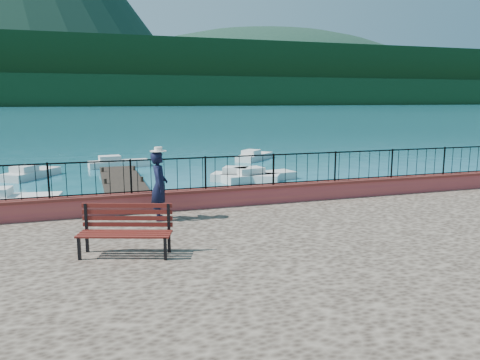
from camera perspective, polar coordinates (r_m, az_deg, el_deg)
ground at (r=11.39m, az=2.05°, el=-13.22°), size 2000.00×2000.00×0.00m
parapet at (r=14.32m, az=-3.02°, el=-2.13°), size 28.00×0.46×0.58m
railing at (r=14.18m, az=-3.05°, el=0.89°), size 27.00×0.05×0.95m
dock at (r=22.31m, az=-13.58°, el=-1.55°), size 2.00×16.00×0.30m
far_forest at (r=309.88m, az=-17.73°, el=10.28°), size 900.00×60.00×18.00m
foothills at (r=370.26m, az=-17.94°, el=12.15°), size 900.00×120.00×44.00m
companion_hill at (r=612.15m, az=3.36°, el=9.47°), size 448.00×384.00×180.00m
park_bench at (r=10.20m, az=-13.78°, el=-7.23°), size 2.03×1.22×1.07m
person at (r=12.85m, az=-9.81°, el=-0.71°), size 0.57×0.75×1.88m
hat at (r=12.71m, az=-9.94°, el=3.72°), size 0.44×0.44×0.12m
boat_0 at (r=22.02m, az=-26.43°, el=-1.80°), size 4.30×1.81×0.80m
boat_1 at (r=25.52m, az=0.68°, el=0.72°), size 3.82×2.97×0.80m
boat_2 at (r=25.77m, az=2.34°, el=0.81°), size 4.41×2.11×0.80m
boat_3 at (r=29.22m, az=-24.10°, el=1.03°), size 3.07×3.67×0.80m
boat_4 at (r=31.93m, az=-14.55°, el=2.26°), size 3.95×1.65×0.80m
boat_5 at (r=34.64m, az=1.78°, el=3.15°), size 3.59×3.58×0.80m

